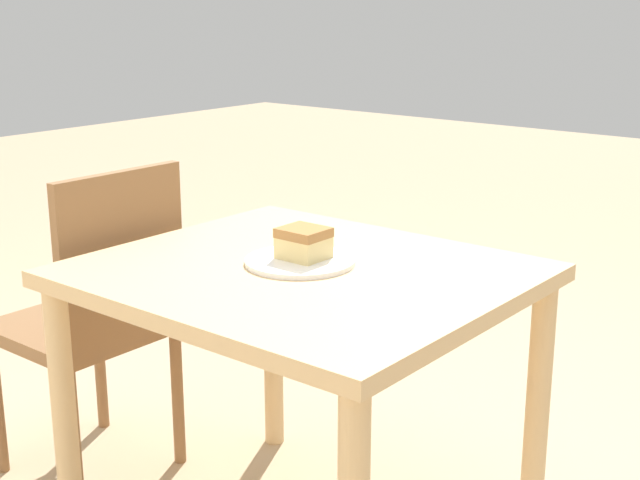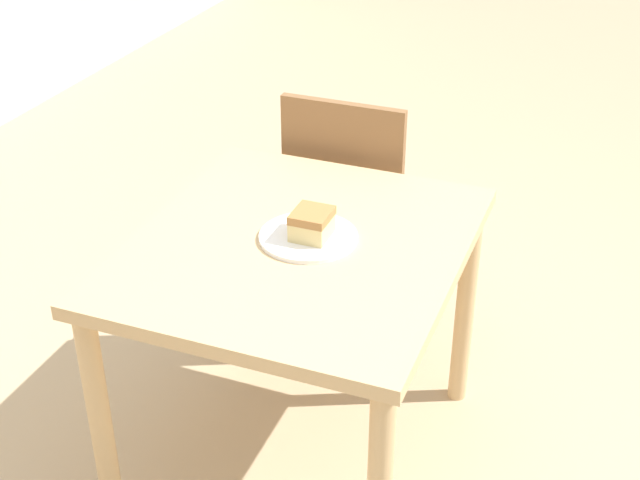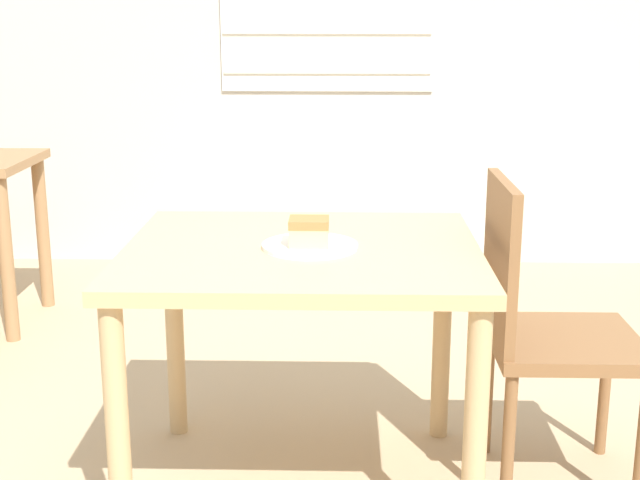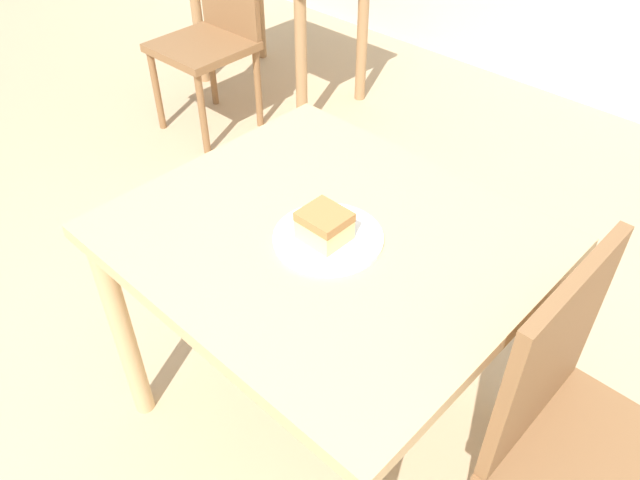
# 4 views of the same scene
# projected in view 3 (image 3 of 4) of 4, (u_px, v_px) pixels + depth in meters

# --- Properties ---
(wall_back) EXTENTS (10.00, 0.10, 2.80)m
(wall_back) POSITION_uv_depth(u_px,v_px,m) (312.00, 10.00, 4.83)
(wall_back) COLOR beige
(wall_back) RESTS_ON ground_plane
(dining_table_near) EXTENTS (0.99, 0.87, 0.76)m
(dining_table_near) POSITION_uv_depth(u_px,v_px,m) (302.00, 283.00, 2.52)
(dining_table_near) COLOR tan
(dining_table_near) RESTS_ON ground_plane
(chair_near_window) EXTENTS (0.44, 0.44, 0.94)m
(chair_near_window) POSITION_uv_depth(u_px,v_px,m) (541.00, 323.00, 2.61)
(chair_near_window) COLOR brown
(chair_near_window) RESTS_ON ground_plane
(plate) EXTENTS (0.27, 0.27, 0.01)m
(plate) POSITION_uv_depth(u_px,v_px,m) (310.00, 246.00, 2.47)
(plate) COLOR white
(plate) RESTS_ON dining_table_near
(cake_slice) EXTENTS (0.11, 0.10, 0.07)m
(cake_slice) POSITION_uv_depth(u_px,v_px,m) (309.00, 231.00, 2.45)
(cake_slice) COLOR #E0C67F
(cake_slice) RESTS_ON plate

